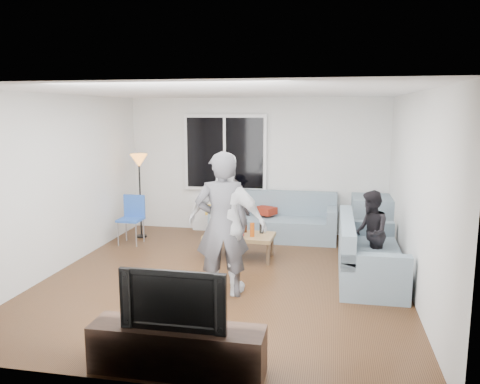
% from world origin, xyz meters
% --- Properties ---
extents(floor, '(5.00, 5.50, 0.04)m').
position_xyz_m(floor, '(0.00, 0.00, -0.02)').
color(floor, '#56351C').
rests_on(floor, ground).
extents(ceiling, '(5.00, 5.50, 0.04)m').
position_xyz_m(ceiling, '(0.00, 0.00, 2.62)').
color(ceiling, white).
rests_on(ceiling, ground).
extents(wall_back, '(5.00, 0.04, 2.60)m').
position_xyz_m(wall_back, '(0.00, 2.77, 1.30)').
color(wall_back, silver).
rests_on(wall_back, ground).
extents(wall_front, '(5.00, 0.04, 2.60)m').
position_xyz_m(wall_front, '(0.00, -2.77, 1.30)').
color(wall_front, silver).
rests_on(wall_front, ground).
extents(wall_left, '(0.04, 5.50, 2.60)m').
position_xyz_m(wall_left, '(-2.52, 0.00, 1.30)').
color(wall_left, silver).
rests_on(wall_left, ground).
extents(wall_right, '(0.04, 5.50, 2.60)m').
position_xyz_m(wall_right, '(2.52, 0.00, 1.30)').
color(wall_right, silver).
rests_on(wall_right, ground).
extents(window_frame, '(1.62, 0.06, 1.47)m').
position_xyz_m(window_frame, '(-0.60, 2.69, 1.55)').
color(window_frame, white).
rests_on(window_frame, wall_back).
extents(window_glass, '(1.50, 0.02, 1.35)m').
position_xyz_m(window_glass, '(-0.60, 2.65, 1.55)').
color(window_glass, black).
rests_on(window_glass, window_frame).
extents(window_mullion, '(0.05, 0.03, 1.35)m').
position_xyz_m(window_mullion, '(-0.60, 2.64, 1.55)').
color(window_mullion, white).
rests_on(window_mullion, window_frame).
extents(radiator, '(1.30, 0.12, 0.62)m').
position_xyz_m(radiator, '(-0.60, 2.65, 0.31)').
color(radiator, silver).
rests_on(radiator, floor).
extents(potted_plant, '(0.22, 0.18, 0.39)m').
position_xyz_m(potted_plant, '(-0.42, 2.62, 0.82)').
color(potted_plant, '#326E2C').
rests_on(potted_plant, radiator).
extents(vase, '(0.17, 0.17, 0.17)m').
position_xyz_m(vase, '(-0.76, 2.62, 0.70)').
color(vase, white).
rests_on(vase, radiator).
extents(sofa_back_section, '(2.30, 0.85, 0.85)m').
position_xyz_m(sofa_back_section, '(0.41, 2.27, 0.42)').
color(sofa_back_section, slate).
rests_on(sofa_back_section, floor).
extents(sofa_right_section, '(2.00, 0.85, 0.85)m').
position_xyz_m(sofa_right_section, '(2.02, 0.41, 0.42)').
color(sofa_right_section, slate).
rests_on(sofa_right_section, floor).
extents(sofa_corner, '(0.85, 0.85, 0.85)m').
position_xyz_m(sofa_corner, '(2.25, 2.27, 0.42)').
color(sofa_corner, slate).
rests_on(sofa_corner, floor).
extents(cushion_yellow, '(0.44, 0.40, 0.14)m').
position_xyz_m(cushion_yellow, '(-0.69, 2.25, 0.51)').
color(cushion_yellow, gold).
rests_on(cushion_yellow, sofa_back_section).
extents(cushion_red, '(0.46, 0.43, 0.13)m').
position_xyz_m(cushion_red, '(0.25, 2.33, 0.51)').
color(cushion_red, maroon).
rests_on(cushion_red, sofa_back_section).
extents(coffee_table, '(1.12, 0.65, 0.40)m').
position_xyz_m(coffee_table, '(0.02, 0.95, 0.20)').
color(coffee_table, '#977649').
rests_on(coffee_table, floor).
extents(pitcher, '(0.17, 0.17, 0.17)m').
position_xyz_m(pitcher, '(0.03, 0.85, 0.49)').
color(pitcher, maroon).
rests_on(pitcher, coffee_table).
extents(side_chair, '(0.41, 0.41, 0.86)m').
position_xyz_m(side_chair, '(-2.05, 1.43, 0.43)').
color(side_chair, '#2956B5').
rests_on(side_chair, floor).
extents(floor_lamp, '(0.32, 0.32, 1.56)m').
position_xyz_m(floor_lamp, '(-2.05, 1.90, 0.78)').
color(floor_lamp, orange).
rests_on(floor_lamp, floor).
extents(player_left, '(0.77, 0.61, 1.87)m').
position_xyz_m(player_left, '(0.11, -0.62, 0.93)').
color(player_left, '#454449').
rests_on(player_left, floor).
extents(player_right, '(1.15, 0.67, 1.84)m').
position_xyz_m(player_right, '(0.15, -0.53, 0.92)').
color(player_right, silver).
rests_on(player_right, floor).
extents(spectator_right, '(0.51, 0.63, 1.23)m').
position_xyz_m(spectator_right, '(2.02, 0.57, 0.62)').
color(spectator_right, black).
rests_on(spectator_right, floor).
extents(spectator_back, '(0.77, 0.53, 1.09)m').
position_xyz_m(spectator_back, '(-0.39, 2.30, 0.55)').
color(spectator_back, black).
rests_on(spectator_back, floor).
extents(tv_console, '(1.60, 0.40, 0.44)m').
position_xyz_m(tv_console, '(0.12, -2.50, 0.22)').
color(tv_console, '#37231B').
rests_on(tv_console, floor).
extents(television, '(0.97, 0.13, 0.56)m').
position_xyz_m(television, '(0.12, -2.50, 0.72)').
color(television, black).
rests_on(television, tv_console).
extents(bottle_e, '(0.07, 0.07, 0.20)m').
position_xyz_m(bottle_e, '(0.36, 1.09, 0.50)').
color(bottle_e, black).
rests_on(bottle_e, coffee_table).
extents(bottle_d, '(0.07, 0.07, 0.22)m').
position_xyz_m(bottle_d, '(0.25, 0.85, 0.51)').
color(bottle_d, '#C75211').
rests_on(bottle_d, coffee_table).
extents(bottle_a, '(0.07, 0.07, 0.22)m').
position_xyz_m(bottle_a, '(-0.24, 1.02, 0.51)').
color(bottle_a, '#D4620C').
rests_on(bottle_a, coffee_table).
extents(bottle_b, '(0.08, 0.08, 0.23)m').
position_xyz_m(bottle_b, '(-0.15, 0.81, 0.52)').
color(bottle_b, '#32911A').
rests_on(bottle_b, coffee_table).
extents(bottle_c, '(0.07, 0.07, 0.22)m').
position_xyz_m(bottle_c, '(0.09, 1.10, 0.51)').
color(bottle_c, '#34180B').
rests_on(bottle_c, coffee_table).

